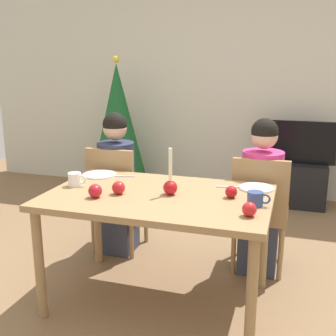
{
  "coord_description": "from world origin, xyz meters",
  "views": [
    {
      "loc": [
        0.8,
        -2.37,
        1.55
      ],
      "look_at": [
        0.0,
        0.2,
        0.87
      ],
      "focal_mm": 44.56,
      "sensor_mm": 36.0,
      "label": 1
    }
  ],
  "objects_px": {
    "plate_right": "(257,188)",
    "apple_by_right_mug": "(119,188)",
    "person_right_child": "(261,199)",
    "apple_near_candle": "(231,192)",
    "mug_right": "(256,199)",
    "tv_stand": "(296,184)",
    "chair_left": "(115,193)",
    "plate_left": "(100,175)",
    "candle_centerpiece": "(170,185)",
    "chair_right": "(260,208)",
    "dining_table": "(159,206)",
    "person_left_child": "(117,186)",
    "apple_by_left_plate": "(95,191)",
    "christmas_tree": "(118,124)",
    "mug_left": "(75,180)",
    "tv": "(299,142)",
    "apple_far_edge": "(249,209)"
  },
  "relations": [
    {
      "from": "chair_left",
      "to": "plate_right",
      "type": "height_order",
      "value": "chair_left"
    },
    {
      "from": "dining_table",
      "to": "chair_left",
      "type": "relative_size",
      "value": 1.56
    },
    {
      "from": "plate_right",
      "to": "mug_right",
      "type": "relative_size",
      "value": 1.71
    },
    {
      "from": "person_right_child",
      "to": "chair_right",
      "type": "bearing_deg",
      "value": -90.0
    },
    {
      "from": "chair_right",
      "to": "apple_by_right_mug",
      "type": "relative_size",
      "value": 10.78
    },
    {
      "from": "person_right_child",
      "to": "plate_right",
      "type": "height_order",
      "value": "person_right_child"
    },
    {
      "from": "tv_stand",
      "to": "person_right_child",
      "type": "bearing_deg",
      "value": -98.6
    },
    {
      "from": "plate_right",
      "to": "chair_right",
      "type": "bearing_deg",
      "value": 88.83
    },
    {
      "from": "person_right_child",
      "to": "apple_by_right_mug",
      "type": "bearing_deg",
      "value": -138.94
    },
    {
      "from": "plate_right",
      "to": "apple_near_candle",
      "type": "height_order",
      "value": "apple_near_candle"
    },
    {
      "from": "plate_right",
      "to": "apple_near_candle",
      "type": "xyz_separation_m",
      "value": [
        -0.13,
        -0.24,
        0.03
      ]
    },
    {
      "from": "tv",
      "to": "chair_right",
      "type": "bearing_deg",
      "value": -98.43
    },
    {
      "from": "person_left_child",
      "to": "apple_near_candle",
      "type": "height_order",
      "value": "person_left_child"
    },
    {
      "from": "person_right_child",
      "to": "christmas_tree",
      "type": "distance_m",
      "value": 2.34
    },
    {
      "from": "candle_centerpiece",
      "to": "apple_by_right_mug",
      "type": "distance_m",
      "value": 0.33
    },
    {
      "from": "person_right_child",
      "to": "tv_stand",
      "type": "xyz_separation_m",
      "value": [
        0.25,
        1.66,
        -0.33
      ]
    },
    {
      "from": "candle_centerpiece",
      "to": "apple_by_left_plate",
      "type": "distance_m",
      "value": 0.46
    },
    {
      "from": "christmas_tree",
      "to": "apple_by_left_plate",
      "type": "height_order",
      "value": "christmas_tree"
    },
    {
      "from": "mug_right",
      "to": "apple_by_right_mug",
      "type": "bearing_deg",
      "value": -177.92
    },
    {
      "from": "chair_left",
      "to": "tv_stand",
      "type": "relative_size",
      "value": 1.41
    },
    {
      "from": "tv",
      "to": "plate_left",
      "type": "distance_m",
      "value": 2.44
    },
    {
      "from": "tv_stand",
      "to": "chair_left",
      "type": "bearing_deg",
      "value": -129.9
    },
    {
      "from": "plate_left",
      "to": "plate_right",
      "type": "height_order",
      "value": "same"
    },
    {
      "from": "dining_table",
      "to": "person_left_child",
      "type": "relative_size",
      "value": 1.19
    },
    {
      "from": "dining_table",
      "to": "christmas_tree",
      "type": "distance_m",
      "value": 2.44
    },
    {
      "from": "plate_right",
      "to": "apple_by_left_plate",
      "type": "distance_m",
      "value": 1.04
    },
    {
      "from": "tv",
      "to": "apple_by_right_mug",
      "type": "height_order",
      "value": "tv"
    },
    {
      "from": "christmas_tree",
      "to": "mug_left",
      "type": "bearing_deg",
      "value": -73.51
    },
    {
      "from": "dining_table",
      "to": "plate_right",
      "type": "relative_size",
      "value": 6.13
    },
    {
      "from": "person_right_child",
      "to": "christmas_tree",
      "type": "bearing_deg",
      "value": 140.76
    },
    {
      "from": "chair_right",
      "to": "candle_centerpiece",
      "type": "distance_m",
      "value": 0.84
    },
    {
      "from": "apple_by_right_mug",
      "to": "mug_left",
      "type": "bearing_deg",
      "value": 168.25
    },
    {
      "from": "person_left_child",
      "to": "candle_centerpiece",
      "type": "distance_m",
      "value": 0.94
    },
    {
      "from": "person_left_child",
      "to": "apple_by_right_mug",
      "type": "distance_m",
      "value": 0.82
    },
    {
      "from": "chair_left",
      "to": "plate_right",
      "type": "bearing_deg",
      "value": -15.07
    },
    {
      "from": "mug_right",
      "to": "plate_left",
      "type": "bearing_deg",
      "value": 163.74
    },
    {
      "from": "christmas_tree",
      "to": "apple_by_right_mug",
      "type": "xyz_separation_m",
      "value": [
        0.97,
        -2.19,
        -0.05
      ]
    },
    {
      "from": "person_right_child",
      "to": "apple_near_candle",
      "type": "distance_m",
      "value": 0.63
    },
    {
      "from": "plate_right",
      "to": "apple_by_right_mug",
      "type": "distance_m",
      "value": 0.9
    },
    {
      "from": "tv",
      "to": "apple_by_right_mug",
      "type": "relative_size",
      "value": 9.46
    },
    {
      "from": "apple_by_left_plate",
      "to": "apple_by_right_mug",
      "type": "xyz_separation_m",
      "value": [
        0.11,
        0.11,
        -0.0
      ]
    },
    {
      "from": "person_right_child",
      "to": "plate_left",
      "type": "bearing_deg",
      "value": -162.89
    },
    {
      "from": "plate_left",
      "to": "apple_by_left_plate",
      "type": "relative_size",
      "value": 2.83
    },
    {
      "from": "candle_centerpiece",
      "to": "plate_right",
      "type": "distance_m",
      "value": 0.58
    },
    {
      "from": "plate_left",
      "to": "apple_by_right_mug",
      "type": "height_order",
      "value": "apple_by_right_mug"
    },
    {
      "from": "plate_left",
      "to": "apple_far_edge",
      "type": "relative_size",
      "value": 3.03
    },
    {
      "from": "tv",
      "to": "apple_by_left_plate",
      "type": "xyz_separation_m",
      "value": [
        -1.18,
        -2.48,
        0.08
      ]
    },
    {
      "from": "apple_by_left_plate",
      "to": "candle_centerpiece",
      "type": "bearing_deg",
      "value": 24.75
    },
    {
      "from": "plate_left",
      "to": "plate_right",
      "type": "distance_m",
      "value": 1.13
    },
    {
      "from": "chair_right",
      "to": "plate_right",
      "type": "xyz_separation_m",
      "value": [
        -0.01,
        -0.31,
        0.24
      ]
    }
  ]
}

